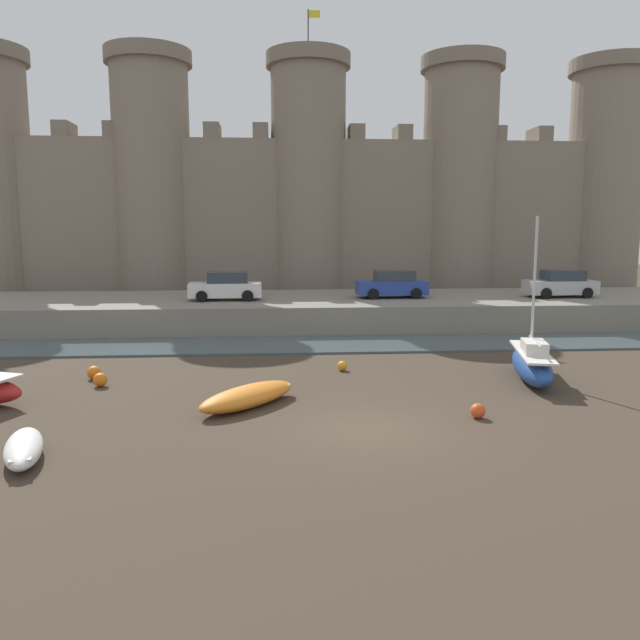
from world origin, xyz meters
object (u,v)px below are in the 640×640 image
mooring_buoy_near_channel (94,373)px  car_quay_east (561,284)px  car_quay_centre_east (226,287)px  mooring_buoy_near_shore (100,380)px  mooring_buoy_off_centre (342,366)px  sailboat_midflat_left (532,363)px  car_quay_west (392,285)px  rowboat_near_channel_right (24,447)px  rowboat_foreground_left (248,396)px  mooring_buoy_mid_mud (478,411)px

mooring_buoy_near_channel → car_quay_east: size_ratio=0.12×
car_quay_centre_east → mooring_buoy_near_shore: bearing=-104.2°
mooring_buoy_off_centre → car_quay_east: (14.41, 11.92, 2.13)m
sailboat_midflat_left → car_quay_west: sailboat_midflat_left is taller
rowboat_near_channel_right → car_quay_centre_east: (3.35, 20.73, 2.02)m
mooring_buoy_off_centre → car_quay_west: bearing=70.7°
rowboat_foreground_left → car_quay_centre_east: bearing=96.6°
rowboat_near_channel_right → mooring_buoy_mid_mud: size_ratio=6.70×
mooring_buoy_off_centre → car_quay_east: size_ratio=0.09×
rowboat_near_channel_right → mooring_buoy_near_shore: (-0.10, 7.11, -0.05)m
rowboat_foreground_left → car_quay_west: (7.82, 17.15, 1.98)m
rowboat_foreground_left → mooring_buoy_near_shore: rowboat_foreground_left is taller
mooring_buoy_off_centre → car_quay_centre_east: car_quay_centre_east is taller
mooring_buoy_off_centre → mooring_buoy_near_shore: 9.08m
rowboat_foreground_left → mooring_buoy_near_shore: bearing=151.5°
mooring_buoy_near_channel → car_quay_east: bearing=28.0°
sailboat_midflat_left → car_quay_west: size_ratio=1.45×
rowboat_foreground_left → mooring_buoy_near_shore: (-5.37, 2.91, -0.10)m
rowboat_foreground_left → mooring_buoy_near_shore: size_ratio=7.47×
sailboat_midflat_left → car_quay_centre_east: sailboat_midflat_left is taller
rowboat_near_channel_right → mooring_buoy_off_centre: size_ratio=7.61×
sailboat_midflat_left → mooring_buoy_near_channel: bearing=175.3°
mooring_buoy_off_centre → car_quay_east: bearing=39.6°
mooring_buoy_off_centre → car_quay_centre_east: bearing=114.8°
car_quay_east → car_quay_centre_east: bearing=-179.5°
mooring_buoy_mid_mud → mooring_buoy_near_shore: mooring_buoy_near_shore is taller
mooring_buoy_near_shore → car_quay_west: car_quay_west is taller
car_quay_centre_east → car_quay_west: same height
rowboat_near_channel_right → mooring_buoy_near_shore: rowboat_near_channel_right is taller
mooring_buoy_near_shore → rowboat_near_channel_right: bearing=-89.2°
mooring_buoy_near_channel → mooring_buoy_near_shore: 1.27m
rowboat_foreground_left → mooring_buoy_mid_mud: rowboat_foreground_left is taller
mooring_buoy_near_shore → car_quay_west: (13.19, 14.24, 2.07)m
mooring_buoy_near_shore → car_quay_east: car_quay_east is taller
sailboat_midflat_left → mooring_buoy_near_shore: 15.71m
sailboat_midflat_left → mooring_buoy_near_shore: (-15.70, 0.20, -0.40)m
mooring_buoy_mid_mud → car_quay_east: size_ratio=0.11×
sailboat_midflat_left → car_quay_east: 16.02m
rowboat_foreground_left → car_quay_west: 18.95m
rowboat_near_channel_right → car_quay_centre_east: bearing=80.8°
mooring_buoy_near_shore → car_quay_east: (23.29, 13.81, 2.07)m
rowboat_near_channel_right → mooring_buoy_mid_mud: 12.37m
sailboat_midflat_left → mooring_buoy_mid_mud: sailboat_midflat_left is taller
rowboat_foreground_left → car_quay_centre_east: size_ratio=0.90×
mooring_buoy_near_shore → car_quay_east: bearing=30.7°
mooring_buoy_mid_mud → car_quay_west: size_ratio=0.11×
rowboat_near_channel_right → mooring_buoy_near_channel: 8.29m
rowboat_near_channel_right → car_quay_centre_east: car_quay_centre_east is taller
mooring_buoy_near_channel → sailboat_midflat_left: bearing=-4.7°
mooring_buoy_off_centre → rowboat_near_channel_right: bearing=-134.3°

